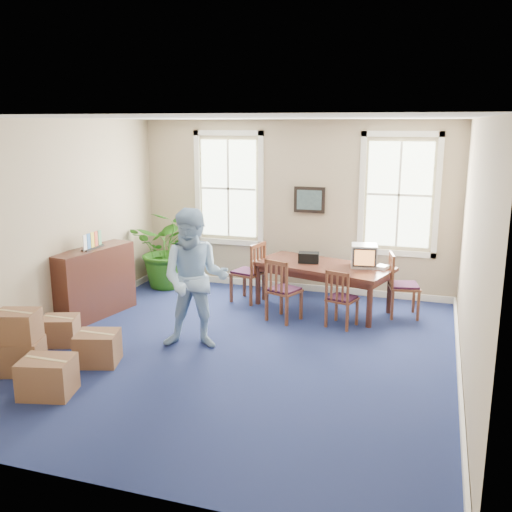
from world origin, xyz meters
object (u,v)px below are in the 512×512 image
(crt_tv, at_px, (364,256))
(potted_plant, at_px, (169,249))
(man, at_px, (195,279))
(cardboard_boxes, at_px, (38,339))
(conference_table, at_px, (322,286))
(chair_near_left, at_px, (284,290))
(credenza, at_px, (94,281))

(crt_tv, height_order, potted_plant, potted_plant)
(man, relative_size, potted_plant, 1.31)
(crt_tv, xyz_separation_m, potted_plant, (-3.78, 0.36, -0.21))
(man, relative_size, cardboard_boxes, 1.33)
(conference_table, height_order, cardboard_boxes, cardboard_boxes)
(crt_tv, height_order, chair_near_left, crt_tv)
(conference_table, relative_size, crt_tv, 5.08)
(conference_table, distance_m, crt_tv, 0.90)
(crt_tv, height_order, cardboard_boxes, crt_tv)
(man, bearing_deg, cardboard_boxes, -152.90)
(conference_table, relative_size, man, 1.15)
(conference_table, bearing_deg, crt_tv, 20.83)
(conference_table, relative_size, chair_near_left, 2.23)
(credenza, bearing_deg, man, -7.78)
(crt_tv, bearing_deg, potted_plant, 165.35)
(credenza, bearing_deg, conference_table, 34.60)
(chair_near_left, bearing_deg, conference_table, -99.97)
(credenza, bearing_deg, cardboard_boxes, -65.01)
(crt_tv, distance_m, cardboard_boxes, 5.22)
(crt_tv, height_order, man, man)
(credenza, height_order, potted_plant, potted_plant)
(potted_plant, bearing_deg, crt_tv, -5.39)
(crt_tv, xyz_separation_m, man, (-2.05, -2.32, 0.03))
(conference_table, bearing_deg, credenza, -139.66)
(chair_near_left, distance_m, credenza, 3.13)
(potted_plant, bearing_deg, conference_table, -7.52)
(man, bearing_deg, credenza, 147.99)
(chair_near_left, distance_m, cardboard_boxes, 3.79)
(chair_near_left, bearing_deg, crt_tv, -122.98)
(man, xyz_separation_m, credenza, (-2.13, 0.71, -0.40))
(man, bearing_deg, chair_near_left, 45.15)
(crt_tv, bearing_deg, chair_near_left, -153.23)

